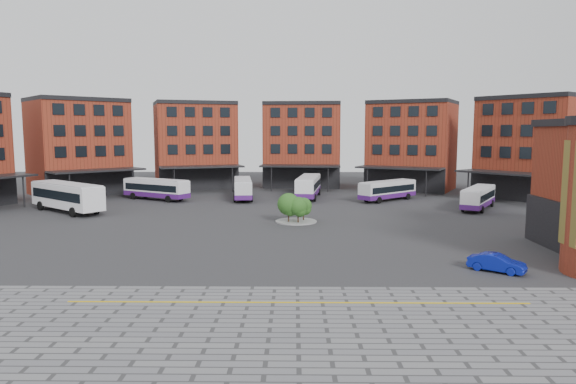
{
  "coord_description": "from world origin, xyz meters",
  "views": [
    {
      "loc": [
        1.8,
        -41.88,
        9.58
      ],
      "look_at": [
        1.22,
        5.33,
        4.0
      ],
      "focal_mm": 32.0,
      "sensor_mm": 36.0,
      "label": 1
    }
  ],
  "objects_px": {
    "bus_c": "(243,188)",
    "bus_f": "(478,197)",
    "bus_a": "(67,195)",
    "bus_b": "(156,189)",
    "tree_island": "(295,207)",
    "bus_e": "(388,190)",
    "blue_car": "(497,263)",
    "bus_d": "(308,186)"
  },
  "relations": [
    {
      "from": "blue_car",
      "to": "tree_island",
      "type": "bearing_deg",
      "value": 71.97
    },
    {
      "from": "blue_car",
      "to": "bus_c",
      "type": "bearing_deg",
      "value": 65.06
    },
    {
      "from": "bus_b",
      "to": "bus_e",
      "type": "distance_m",
      "value": 32.42
    },
    {
      "from": "bus_d",
      "to": "blue_car",
      "type": "distance_m",
      "value": 40.86
    },
    {
      "from": "bus_b",
      "to": "bus_e",
      "type": "bearing_deg",
      "value": -61.24
    },
    {
      "from": "bus_a",
      "to": "bus_f",
      "type": "xyz_separation_m",
      "value": [
        49.89,
        2.93,
        -0.58
      ]
    },
    {
      "from": "tree_island",
      "to": "bus_b",
      "type": "height_order",
      "value": "tree_island"
    },
    {
      "from": "bus_f",
      "to": "blue_car",
      "type": "relative_size",
      "value": 2.54
    },
    {
      "from": "bus_a",
      "to": "bus_c",
      "type": "xyz_separation_m",
      "value": [
        19.77,
        12.17,
        -0.5
      ]
    },
    {
      "from": "tree_island",
      "to": "bus_e",
      "type": "relative_size",
      "value": 0.49
    },
    {
      "from": "bus_a",
      "to": "bus_e",
      "type": "xyz_separation_m",
      "value": [
        40.09,
        10.67,
        -0.57
      ]
    },
    {
      "from": "bus_a",
      "to": "bus_b",
      "type": "xyz_separation_m",
      "value": [
        7.68,
        11.13,
        -0.47
      ]
    },
    {
      "from": "bus_f",
      "to": "blue_car",
      "type": "distance_m",
      "value": 29.96
    },
    {
      "from": "tree_island",
      "to": "bus_b",
      "type": "relative_size",
      "value": 0.43
    },
    {
      "from": "bus_c",
      "to": "bus_f",
      "type": "relative_size",
      "value": 1.1
    },
    {
      "from": "bus_a",
      "to": "bus_d",
      "type": "height_order",
      "value": "bus_a"
    },
    {
      "from": "bus_d",
      "to": "tree_island",
      "type": "bearing_deg",
      "value": -87.9
    },
    {
      "from": "bus_f",
      "to": "bus_a",
      "type": "bearing_deg",
      "value": -145.71
    },
    {
      "from": "bus_c",
      "to": "blue_car",
      "type": "bearing_deg",
      "value": -67.31
    },
    {
      "from": "tree_island",
      "to": "bus_e",
      "type": "distance_m",
      "value": 21.72
    },
    {
      "from": "bus_a",
      "to": "bus_c",
      "type": "height_order",
      "value": "bus_a"
    },
    {
      "from": "tree_island",
      "to": "bus_f",
      "type": "height_order",
      "value": "tree_island"
    },
    {
      "from": "bus_e",
      "to": "blue_car",
      "type": "distance_m",
      "value": 36.37
    },
    {
      "from": "bus_a",
      "to": "bus_c",
      "type": "relative_size",
      "value": 1.08
    },
    {
      "from": "bus_c",
      "to": "bus_d",
      "type": "distance_m",
      "value": 9.45
    },
    {
      "from": "tree_island",
      "to": "bus_e",
      "type": "xyz_separation_m",
      "value": [
        12.89,
        17.48,
        -0.16
      ]
    },
    {
      "from": "bus_c",
      "to": "bus_f",
      "type": "distance_m",
      "value": 31.5
    },
    {
      "from": "bus_f",
      "to": "bus_c",
      "type": "bearing_deg",
      "value": -166.13
    },
    {
      "from": "bus_d",
      "to": "bus_a",
      "type": "bearing_deg",
      "value": -147.71
    },
    {
      "from": "bus_b",
      "to": "tree_island",
      "type": "bearing_deg",
      "value": -103.0
    },
    {
      "from": "bus_b",
      "to": "bus_f",
      "type": "height_order",
      "value": "bus_b"
    },
    {
      "from": "bus_a",
      "to": "blue_car",
      "type": "height_order",
      "value": "bus_a"
    },
    {
      "from": "bus_c",
      "to": "bus_f",
      "type": "bearing_deg",
      "value": -23.67
    },
    {
      "from": "bus_e",
      "to": "tree_island",
      "type": "bearing_deg",
      "value": -77.28
    },
    {
      "from": "tree_island",
      "to": "bus_c",
      "type": "distance_m",
      "value": 20.38
    },
    {
      "from": "bus_f",
      "to": "bus_e",
      "type": "bearing_deg",
      "value": 172.61
    },
    {
      "from": "bus_d",
      "to": "bus_e",
      "type": "height_order",
      "value": "bus_d"
    },
    {
      "from": "bus_a",
      "to": "blue_car",
      "type": "distance_m",
      "value": 48.41
    },
    {
      "from": "bus_b",
      "to": "bus_c",
      "type": "height_order",
      "value": "bus_b"
    },
    {
      "from": "bus_e",
      "to": "bus_c",
      "type": "bearing_deg",
      "value": -135.09
    },
    {
      "from": "bus_a",
      "to": "bus_e",
      "type": "height_order",
      "value": "bus_a"
    },
    {
      "from": "bus_d",
      "to": "bus_f",
      "type": "relative_size",
      "value": 1.21
    }
  ]
}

